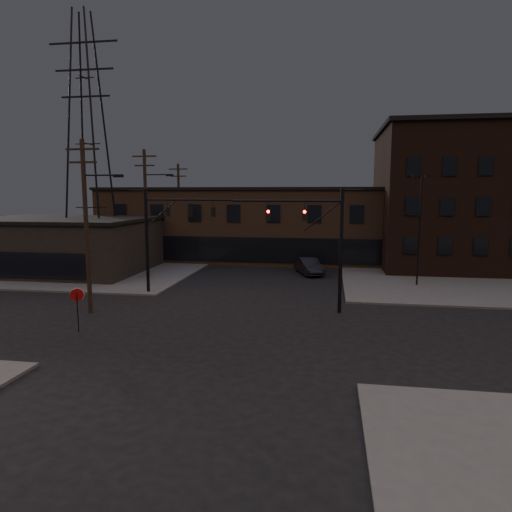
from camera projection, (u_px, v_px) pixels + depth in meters
The scene contains 18 objects.
ground at pixel (226, 328), 26.22m from camera, with size 140.00×140.00×0.00m, color black.
sidewalk_ne at pixel (498, 272), 44.22m from camera, with size 30.00×30.00×0.15m, color #474744.
sidewalk_nw at pixel (79, 261), 51.21m from camera, with size 30.00×30.00×0.15m, color #474744.
building_row at pixel (280, 225), 53.04m from camera, with size 40.00×12.00×8.00m, color brown.
building_right at pixel (489, 200), 47.18m from camera, with size 22.00×16.00×14.00m, color black.
building_left at pixel (64, 246), 44.69m from camera, with size 16.00×12.00×5.00m, color black.
traffic_signal_near at pixel (323, 237), 29.09m from camera, with size 7.12×0.24×8.00m.
traffic_signal_far at pixel (162, 229), 34.42m from camera, with size 7.12×0.24×8.00m.
stop_sign at pixel (77, 299), 25.30m from camera, with size 0.72×0.33×2.48m.
utility_pole_near at pixel (87, 222), 28.87m from camera, with size 3.70×0.28×11.00m.
utility_pole_mid at pixel (147, 211), 40.72m from camera, with size 3.70×0.28×11.50m.
utility_pole_far at pixel (179, 210), 52.67m from camera, with size 2.20×0.28×11.00m.
transmission_tower at pixel (88, 144), 44.95m from camera, with size 7.00×7.00×25.00m, color black, non-canonical shape.
lot_light_a at pixel (420, 220), 37.08m from camera, with size 1.50×0.28×9.14m.
lot_light_b at pixel (479, 217), 41.02m from camera, with size 1.50×0.28×9.14m.
parked_car_lot_a at pixel (416, 264), 43.90m from camera, with size 1.73×4.31×1.47m, color black.
parked_car_lot_b at pixel (440, 266), 43.59m from camera, with size 1.85×4.54×1.32m, color silver.
car_crossing at pixel (309, 266), 43.43m from camera, with size 1.66×4.77×1.57m, color black.
Camera 1 is at (5.78, -24.79, 7.72)m, focal length 32.00 mm.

